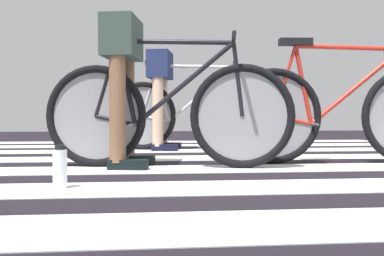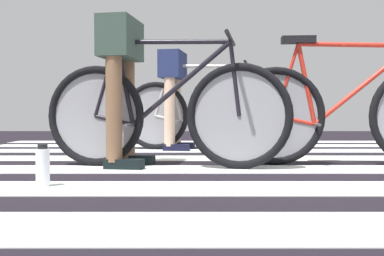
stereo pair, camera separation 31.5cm
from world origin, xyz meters
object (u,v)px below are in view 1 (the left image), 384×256
bicycle_3_of_3 (190,113)px  water_bottle (60,168)px  cyclist_3_of_3 (161,87)px  bicycle_1_of_3 (167,112)px  cyclist_1_of_3 (123,71)px  bicycle_2_of_3 (341,112)px

bicycle_3_of_3 → water_bottle: bearing=-99.1°
cyclist_3_of_3 → water_bottle: bearing=-91.9°
bicycle_1_of_3 → cyclist_1_of_3: bearing=180.0°
bicycle_2_of_3 → bicycle_3_of_3: 1.71m
cyclist_1_of_3 → bicycle_2_of_3: bearing=12.6°
cyclist_1_of_3 → water_bottle: bearing=-96.2°
cyclist_3_of_3 → bicycle_3_of_3: bearing=0.0°
cyclist_3_of_3 → water_bottle: 2.52m
bicycle_2_of_3 → water_bottle: 2.11m
bicycle_3_of_3 → cyclist_3_of_3: 0.42m
cyclist_1_of_3 → bicycle_3_of_3: 1.60m
bicycle_2_of_3 → cyclist_3_of_3: bearing=136.0°
bicycle_1_of_3 → water_bottle: bicycle_1_of_3 is taller
cyclist_3_of_3 → water_bottle: cyclist_3_of_3 is taller
cyclist_1_of_3 → water_bottle: 1.08m
bicycle_1_of_3 → cyclist_1_of_3: size_ratio=1.66×
cyclist_3_of_3 → bicycle_2_of_3: bearing=-36.6°
cyclist_1_of_3 → bicycle_3_of_3: size_ratio=0.61×
bicycle_1_of_3 → cyclist_3_of_3: size_ratio=1.68×
bicycle_1_of_3 → bicycle_3_of_3: size_ratio=1.00×
water_bottle → cyclist_3_of_3: bearing=76.9°
bicycle_3_of_3 → cyclist_1_of_3: bearing=-101.4°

